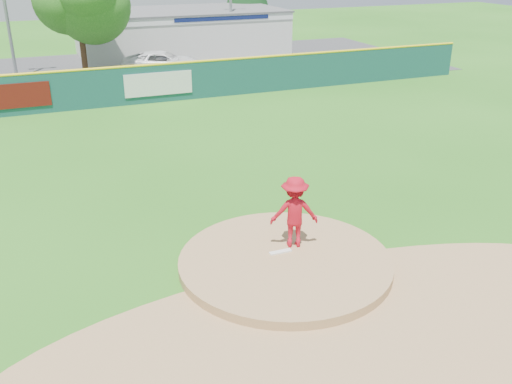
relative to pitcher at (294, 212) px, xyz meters
name	(u,v)px	position (x,y,z in m)	size (l,w,h in m)	color
ground	(285,266)	(-0.50, -0.55, -1.23)	(120.00, 120.00, 0.00)	#286B19
pitchers_mound	(285,266)	(-0.50, -0.55, -1.23)	(5.50, 5.50, 0.50)	#9E774C
pitching_rubber	(280,252)	(-0.50, -0.25, -0.96)	(0.60, 0.15, 0.04)	white
infield_dirt_arc	(344,333)	(-0.50, -3.55, -1.22)	(15.40, 15.40, 0.01)	#9E774C
parking_lot	(114,72)	(-0.50, 26.45, -1.22)	(44.00, 16.00, 0.02)	#38383A
pitcher	(294,212)	(0.00, 0.00, 0.00)	(1.26, 0.73, 1.96)	#B00F20
van	(163,63)	(2.39, 24.60, -0.49)	(2.38, 5.16, 1.43)	white
pool_building_grp	(181,32)	(5.50, 31.44, 0.44)	(15.20, 8.20, 3.31)	silver
fence_banners	(88,90)	(-3.17, 17.37, -0.23)	(10.81, 0.04, 1.20)	#5A120C
outfield_fence	(140,83)	(-0.50, 17.45, -0.14)	(40.00, 0.14, 2.07)	#154442
deciduous_tree	(78,4)	(-2.50, 24.45, 3.33)	(5.60, 5.60, 7.36)	#382314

